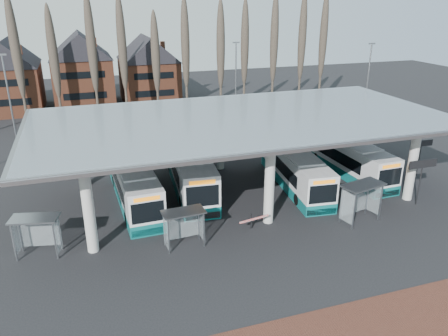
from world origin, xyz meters
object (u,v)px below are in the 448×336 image
object	(u,v)px
shelter_0	(36,227)
shelter_1	(183,220)
bus_2	(295,169)
bus_0	(133,183)
shelter_2	(360,194)
bus_3	(347,157)
bus_1	(189,168)

from	to	relation	value
shelter_0	shelter_1	world-z (taller)	shelter_0
bus_2	shelter_0	bearing A→B (deg)	-160.41
bus_0	shelter_2	xyz separation A→B (m)	(14.74, -8.29, 0.55)
bus_0	shelter_2	size ratio (longest dim) A/B	3.52
shelter_0	shelter_2	bearing A→B (deg)	6.64
bus_2	bus_0	bearing A→B (deg)	-178.81
shelter_1	shelter_2	xyz separation A→B (m)	(12.61, -0.64, 0.27)
bus_0	shelter_0	size ratio (longest dim) A/B	3.85
bus_0	shelter_1	world-z (taller)	bus_0
bus_2	shelter_1	bearing A→B (deg)	-143.51
bus_0	bus_3	size ratio (longest dim) A/B	1.03
bus_1	shelter_0	world-z (taller)	bus_1
bus_1	bus_3	world-z (taller)	bus_1
bus_1	bus_2	size ratio (longest dim) A/B	1.10
bus_2	shelter_0	world-z (taller)	bus_2
bus_2	shelter_1	distance (m)	12.86
bus_3	shelter_2	size ratio (longest dim) A/B	3.43
bus_0	bus_1	world-z (taller)	bus_1
bus_0	shelter_2	world-z (taller)	bus_0
bus_0	bus_2	size ratio (longest dim) A/B	1.02
bus_0	bus_3	xyz separation A→B (m)	(19.08, -0.08, -0.04)
shelter_1	shelter_2	world-z (taller)	shelter_2
bus_3	shelter_0	size ratio (longest dim) A/B	3.75
shelter_1	shelter_0	bearing A→B (deg)	165.27
bus_1	bus_3	distance (m)	14.37
bus_0	shelter_0	xyz separation A→B (m)	(-6.60, -5.85, 0.36)
shelter_1	shelter_2	size ratio (longest dim) A/B	0.82
bus_0	shelter_0	distance (m)	8.83
bus_1	bus_0	bearing A→B (deg)	-158.19
bus_1	shelter_1	bearing A→B (deg)	-100.95
bus_0	bus_3	bearing A→B (deg)	-2.03
bus_3	shelter_1	distance (m)	18.56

